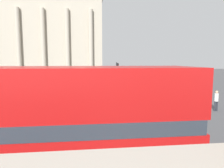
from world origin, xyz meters
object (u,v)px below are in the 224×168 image
Objects in this scene: traffic_light_near at (179,87)px; traffic_light_mid at (111,79)px; car_white at (44,89)px; pedestrian_red at (88,91)px; plaza_building_left at (50,42)px; traffic_light_far at (117,73)px; pedestrian_olive at (88,85)px; pedestrian_white at (216,99)px; double_decker_bus at (29,124)px.

traffic_light_mid is (-4.09, 6.64, -0.00)m from traffic_light_near.
pedestrian_red is at bearing 175.36° from car_white.
plaza_building_left is 22.97m from car_white.
traffic_light_far is (1.60, 7.14, 0.20)m from traffic_light_mid.
pedestrian_olive is (-6.40, 14.03, -1.44)m from traffic_light_near.
pedestrian_white is 1.05× the size of pedestrian_red.
plaza_building_left reaches higher than pedestrian_olive.
double_decker_bus is at bearing -155.84° from pedestrian_olive.
plaza_building_left is at bearing 75.31° from pedestrian_white.
car_white is 19.64m from pedestrian_white.
traffic_light_near is 2.12× the size of pedestrian_olive.
traffic_light_near is 15.48m from pedestrian_olive.
plaza_building_left is 13.24× the size of pedestrian_white.
double_decker_bus reaches higher than pedestrian_red.
pedestrian_red is at bearing -151.43° from pedestrian_olive.
pedestrian_white is (16.66, -10.39, 0.33)m from car_white.
double_decker_bus is 2.85× the size of traffic_light_near.
traffic_light_near reaches higher than car_white.
traffic_light_near is at bearing 160.96° from car_white.
double_decker_bus is 42.05m from plaza_building_left.
car_white is (-8.00, 6.18, -1.78)m from traffic_light_mid.
pedestrian_red is at bearing -70.85° from plaza_building_left.
traffic_light_near is 11.38m from pedestrian_red.
traffic_light_mid is at bearing -68.20° from plaza_building_left.
plaza_building_left is 6.21× the size of traffic_light_near.
double_decker_bus is at bearing 169.48° from pedestrian_white.
pedestrian_white is at bearing 42.88° from pedestrian_red.
pedestrian_white is (4.57, 2.44, -1.45)m from traffic_light_near.
pedestrian_white is 12.96m from pedestrian_red.
double_decker_bus is 0.46× the size of plaza_building_left.
double_decker_bus is at bearing -107.01° from traffic_light_mid.
traffic_light_near is at bearing -58.40° from traffic_light_mid.
plaza_building_left reaches higher than car_white.
traffic_light_near is at bearing 37.13° from double_decker_bus.
plaza_building_left is 13.16× the size of pedestrian_olive.
pedestrian_white is at bearing -25.90° from traffic_light_mid.
pedestrian_white is at bearing -58.12° from traffic_light_far.
traffic_light_near is (8.21, 6.85, 0.18)m from double_decker_bus.
traffic_light_near is 1.00× the size of traffic_light_mid.
plaza_building_left reaches higher than traffic_light_mid.
pedestrian_olive is at bearing -66.64° from plaza_building_left.
traffic_light_mid reaches higher than pedestrian_white.
traffic_light_far is at bearing -146.63° from car_white.
plaza_building_left is 5.61× the size of car_white.
plaza_building_left is at bearing -176.21° from pedestrian_red.
traffic_light_near is 17.71m from car_white.
traffic_light_near is 2.25× the size of pedestrian_red.
car_white is at bearing 131.04° from pedestrian_olive.
pedestrian_white is at bearing -107.44° from pedestrian_olive.
traffic_light_near is (15.09, -34.15, -6.21)m from plaza_building_left.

